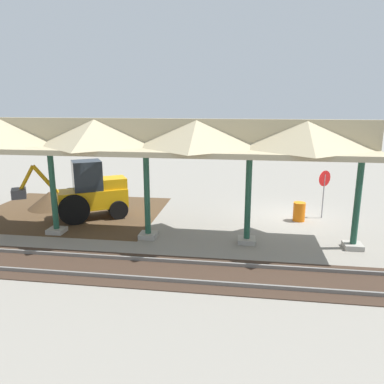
% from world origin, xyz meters
% --- Properties ---
extents(ground_plane, '(120.00, 120.00, 0.00)m').
position_xyz_m(ground_plane, '(0.00, 0.00, 0.00)').
color(ground_plane, gray).
extents(dirt_work_zone, '(9.00, 7.00, 0.01)m').
position_xyz_m(dirt_work_zone, '(11.06, 0.93, 0.00)').
color(dirt_work_zone, '#4C3823').
rests_on(dirt_work_zone, ground).
extents(platform_canopy, '(21.55, 3.20, 4.90)m').
position_xyz_m(platform_canopy, '(8.26, 3.90, 4.18)').
color(platform_canopy, '#9E998E').
rests_on(platform_canopy, ground).
extents(rail_tracks, '(60.00, 2.58, 0.15)m').
position_xyz_m(rail_tracks, '(0.00, 6.97, 0.03)').
color(rail_tracks, slate).
rests_on(rail_tracks, ground).
extents(stop_sign, '(0.61, 0.50, 2.35)m').
position_xyz_m(stop_sign, '(-1.45, 0.06, 1.69)').
color(stop_sign, gray).
rests_on(stop_sign, ground).
extents(backhoe, '(4.96, 3.61, 2.82)m').
position_xyz_m(backhoe, '(9.69, 1.68, 1.27)').
color(backhoe, orange).
rests_on(backhoe, ground).
extents(dirt_mound, '(4.64, 4.64, 1.76)m').
position_xyz_m(dirt_mound, '(12.57, 0.26, 0.00)').
color(dirt_mound, '#4C3823').
rests_on(dirt_mound, ground).
extents(traffic_barrel, '(0.56, 0.56, 0.90)m').
position_xyz_m(traffic_barrel, '(-0.29, 0.67, 0.45)').
color(traffic_barrel, orange).
rests_on(traffic_barrel, ground).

